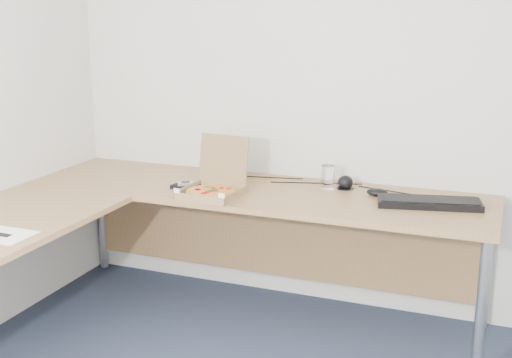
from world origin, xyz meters
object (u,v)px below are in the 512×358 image
at_px(desk, 164,210).
at_px(wallet, 185,186).
at_px(drinking_glass, 328,177).
at_px(keyboard, 429,203).
at_px(pizza_box, 212,189).

distance_m(desk, wallet, 0.31).
xyz_separation_m(drinking_glass, wallet, (-0.72, -0.27, -0.05)).
distance_m(keyboard, wallet, 1.27).
xyz_separation_m(desk, keyboard, (1.23, 0.45, 0.05)).
bearing_deg(pizza_box, drinking_glass, 37.47).
relative_size(desk, keyboard, 5.03).
bearing_deg(keyboard, drinking_glass, 154.38).
height_order(desk, keyboard, keyboard).
height_order(desk, wallet, wallet).
relative_size(drinking_glass, keyboard, 0.26).
bearing_deg(desk, drinking_glass, 40.34).
bearing_deg(drinking_glass, pizza_box, -146.55).
bearing_deg(keyboard, desk, -172.27).
height_order(drinking_glass, wallet, drinking_glass).
distance_m(desk, drinking_glass, 0.90).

